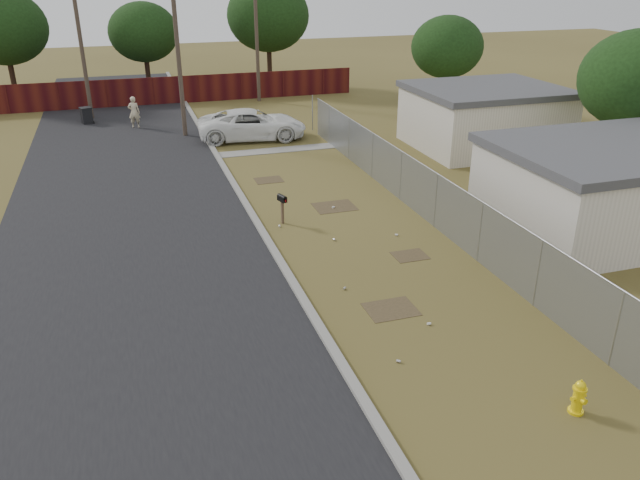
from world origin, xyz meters
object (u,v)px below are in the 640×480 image
object	(u,v)px
mailbox	(282,201)
pickup_truck	(252,124)
trash_bin	(86,115)
pedestrian	(134,112)
fire_hydrant	(578,397)

from	to	relation	value
mailbox	pickup_truck	world-z (taller)	pickup_truck
mailbox	trash_bin	xyz separation A→B (m)	(-7.16, 18.66, -0.38)
trash_bin	pickup_truck	bearing A→B (deg)	-37.00
pedestrian	trash_bin	distance (m)	3.33
fire_hydrant	trash_bin	world-z (taller)	trash_bin
fire_hydrant	pickup_truck	distance (m)	24.37
fire_hydrant	mailbox	bearing A→B (deg)	105.16
mailbox	fire_hydrant	bearing A→B (deg)	-74.84
pickup_truck	mailbox	bearing A→B (deg)	-179.64
pedestrian	trash_bin	world-z (taller)	pedestrian
fire_hydrant	trash_bin	xyz separation A→B (m)	(-10.46, 30.82, 0.11)
mailbox	trash_bin	size ratio (longest dim) A/B	1.15
mailbox	pedestrian	size ratio (longest dim) A/B	0.62
fire_hydrant	mailbox	size ratio (longest dim) A/B	0.75
fire_hydrant	mailbox	world-z (taller)	mailbox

